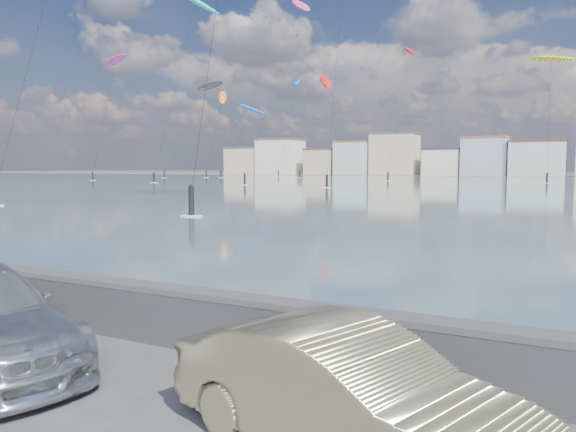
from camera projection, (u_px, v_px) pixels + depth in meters
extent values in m
plane|color=#333335|center=(71.00, 412.00, 7.04)|extent=(700.00, 700.00, 0.00)
cube|color=#39565F|center=(538.00, 186.00, 87.98)|extent=(500.00, 177.00, 0.00)
cube|color=#4C473D|center=(560.00, 176.00, 183.95)|extent=(500.00, 60.00, 0.00)
cube|color=#28282B|center=(199.00, 324.00, 9.39)|extent=(400.00, 0.35, 0.90)
cylinder|color=#28282B|center=(199.00, 297.00, 9.35)|extent=(400.00, 0.36, 0.36)
cube|color=#CCB293|center=(246.00, 162.00, 222.43)|extent=(14.00, 11.00, 10.00)
cube|color=#4C423D|center=(246.00, 148.00, 221.96)|extent=(14.28, 11.22, 0.60)
cube|color=beige|center=(280.00, 157.00, 215.19)|extent=(16.00, 12.00, 13.00)
cube|color=#4C423D|center=(280.00, 140.00, 214.59)|extent=(16.32, 12.24, 0.60)
cube|color=#CCB293|center=(322.00, 163.00, 207.36)|extent=(11.00, 10.00, 9.00)
cube|color=brown|center=(322.00, 150.00, 206.93)|extent=(11.22, 10.20, 0.60)
cube|color=#B7C6BC|center=(355.00, 159.00, 201.29)|extent=(13.00, 11.00, 11.50)
cube|color=brown|center=(355.00, 142.00, 200.76)|extent=(13.26, 11.22, 0.60)
cube|color=#CCB293|center=(395.00, 155.00, 194.54)|extent=(15.00, 12.00, 14.00)
cube|color=#4C423D|center=(395.00, 134.00, 193.90)|extent=(15.30, 12.24, 0.60)
cube|color=beige|center=(443.00, 163.00, 187.23)|extent=(12.00, 10.00, 8.50)
cube|color=#2D2D33|center=(443.00, 149.00, 186.82)|extent=(12.24, 10.20, 0.60)
cube|color=#9EA8B7|center=(485.00, 157.00, 180.89)|extent=(14.00, 11.00, 12.00)
cube|color=brown|center=(486.00, 138.00, 180.33)|extent=(14.28, 11.22, 0.60)
cube|color=#B7C6BC|center=(538.00, 159.00, 173.85)|extent=(16.00, 13.00, 10.50)
cube|color=#562D23|center=(538.00, 141.00, 173.37)|extent=(16.32, 13.26, 0.60)
imported|color=tan|center=(346.00, 394.00, 5.88)|extent=(4.48, 2.69, 1.39)
cube|color=white|center=(192.00, 216.00, 34.45)|extent=(1.40, 0.42, 0.08)
cylinder|color=black|center=(191.00, 201.00, 34.37)|extent=(0.36, 0.36, 1.70)
sphere|color=black|center=(191.00, 187.00, 34.30)|extent=(0.28, 0.28, 0.28)
ellipsoid|color=#E5338C|center=(115.00, 60.00, 124.48)|extent=(9.64, 6.04, 2.30)
cube|color=white|center=(93.00, 180.00, 122.24)|extent=(1.40, 0.42, 0.08)
cylinder|color=black|center=(93.00, 176.00, 122.16)|extent=(0.36, 0.36, 1.70)
sphere|color=black|center=(93.00, 172.00, 122.08)|extent=(0.28, 0.28, 0.28)
cylinder|color=black|center=(104.00, 117.00, 123.30)|extent=(1.68, 6.06, 25.26)
ellipsoid|color=red|center=(410.00, 51.00, 130.77)|extent=(5.60, 7.80, 4.40)
cube|color=white|center=(388.00, 181.00, 119.94)|extent=(1.40, 0.42, 0.08)
cylinder|color=black|center=(388.00, 176.00, 119.86)|extent=(0.36, 0.36, 1.70)
sphere|color=black|center=(388.00, 172.00, 119.78)|extent=(0.28, 0.28, 0.28)
cylinder|color=black|center=(399.00, 110.00, 125.30)|extent=(0.07, 15.27, 28.65)
ellipsoid|color=#19BFBF|center=(197.00, 2.00, 110.62)|extent=(8.75, 8.88, 5.90)
cube|color=white|center=(154.00, 182.00, 106.28)|extent=(1.40, 0.42, 0.08)
cylinder|color=black|center=(154.00, 178.00, 106.20)|extent=(0.36, 0.36, 1.70)
sphere|color=black|center=(154.00, 173.00, 106.12)|extent=(0.28, 0.28, 0.28)
cylinder|color=black|center=(176.00, 87.00, 108.40)|extent=(3.14, 10.08, 34.20)
ellipsoid|color=yellow|center=(551.00, 59.00, 106.16)|extent=(9.59, 7.71, 2.95)
cube|color=white|center=(547.00, 183.00, 102.32)|extent=(1.40, 0.42, 0.08)
cylinder|color=black|center=(547.00, 178.00, 102.24)|extent=(0.36, 0.36, 1.70)
sphere|color=black|center=(547.00, 173.00, 102.16)|extent=(0.28, 0.28, 0.28)
cylinder|color=black|center=(549.00, 116.00, 104.18)|extent=(0.43, 6.49, 22.09)
ellipsoid|color=black|center=(210.00, 86.00, 157.64)|extent=(5.57, 9.24, 5.06)
cube|color=white|center=(164.00, 178.00, 147.45)|extent=(1.40, 0.42, 0.08)
cylinder|color=black|center=(164.00, 175.00, 147.37)|extent=(0.36, 0.36, 1.70)
sphere|color=black|center=(164.00, 171.00, 147.29)|extent=(0.28, 0.28, 0.28)
cylinder|color=black|center=(188.00, 128.00, 152.49)|extent=(3.72, 16.02, 24.38)
cube|color=white|center=(327.00, 187.00, 81.15)|extent=(1.40, 0.42, 0.08)
cylinder|color=black|center=(327.00, 181.00, 81.07)|extent=(0.36, 0.36, 1.70)
sphere|color=black|center=(327.00, 175.00, 80.99)|extent=(0.28, 0.28, 0.28)
cylinder|color=black|center=(336.00, 68.00, 83.64)|extent=(1.06, 8.66, 32.86)
ellipsoid|color=red|center=(325.00, 82.00, 153.05)|extent=(6.78, 7.09, 5.88)
cube|color=white|center=(299.00, 178.00, 150.17)|extent=(1.40, 0.42, 0.08)
cylinder|color=black|center=(299.00, 174.00, 150.09)|extent=(0.36, 0.36, 1.70)
sphere|color=black|center=(299.00, 171.00, 150.02)|extent=(0.28, 0.28, 0.28)
cylinder|color=black|center=(313.00, 127.00, 151.56)|extent=(4.02, 7.95, 24.88)
ellipsoid|color=orange|center=(223.00, 97.00, 164.45)|extent=(5.89, 7.93, 5.77)
cube|color=white|center=(206.00, 178.00, 153.18)|extent=(1.40, 0.42, 0.08)
cylinder|color=black|center=(206.00, 174.00, 153.10)|extent=(0.36, 0.36, 1.70)
sphere|color=black|center=(206.00, 171.00, 153.02)|extent=(0.28, 0.28, 0.28)
cylinder|color=black|center=(215.00, 134.00, 158.76)|extent=(3.39, 13.35, 22.05)
ellipsoid|color=#E5338C|center=(301.00, 5.00, 101.87)|extent=(7.80, 8.09, 4.90)
cube|color=white|center=(245.00, 185.00, 92.21)|extent=(1.40, 0.42, 0.08)
cylinder|color=black|center=(245.00, 179.00, 92.13)|extent=(0.36, 0.36, 1.70)
sphere|color=black|center=(245.00, 174.00, 92.05)|extent=(0.28, 0.28, 0.28)
cylinder|color=black|center=(274.00, 87.00, 96.98)|extent=(2.63, 15.51, 30.97)
ellipsoid|color=blue|center=(252.00, 110.00, 158.99)|extent=(6.91, 10.42, 3.93)
cube|color=white|center=(221.00, 178.00, 152.99)|extent=(1.40, 0.42, 0.08)
cylinder|color=black|center=(221.00, 174.00, 152.91)|extent=(0.36, 0.36, 1.70)
sphere|color=black|center=(221.00, 171.00, 152.83)|extent=(0.28, 0.28, 0.28)
cylinder|color=black|center=(237.00, 141.00, 155.93)|extent=(3.81, 10.68, 17.86)
ellipsoid|color=blue|center=(297.00, 82.00, 178.63)|extent=(6.28, 9.66, 4.65)
cube|color=white|center=(278.00, 176.00, 173.79)|extent=(1.40, 0.42, 0.08)
cylinder|color=black|center=(278.00, 173.00, 173.71)|extent=(0.36, 0.36, 1.70)
sphere|color=black|center=(278.00, 170.00, 173.63)|extent=(0.28, 0.28, 0.28)
cylinder|color=black|center=(288.00, 127.00, 176.15)|extent=(1.70, 9.33, 28.55)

